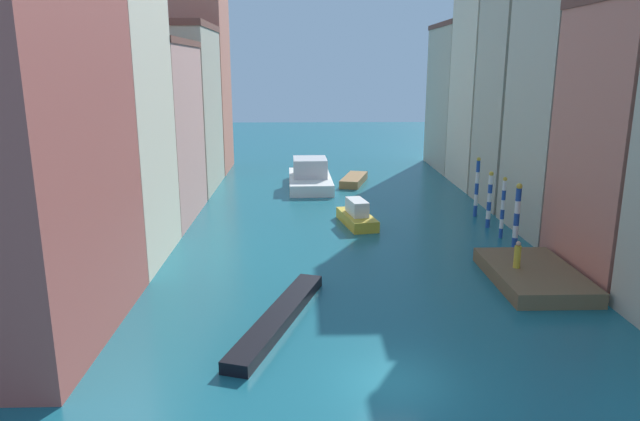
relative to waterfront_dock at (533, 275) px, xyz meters
The scene contains 19 objects.
ground_plane 17.22m from the waterfront_dock, 121.81° to the left, with size 154.00×154.00×0.00m, color #196070.
building_left_1 26.45m from the waterfront_dock, 169.25° to the left, with size 7.97×8.68×18.13m.
building_left_2 29.11m from the waterfront_dock, 149.65° to the left, with size 7.97×10.83×13.20m.
building_left_3 36.20m from the waterfront_dock, 133.77° to the left, with size 7.97×10.96×15.08m.
building_left_4 44.32m from the waterfront_dock, 124.69° to the left, with size 7.97×8.06×21.19m.
building_right_2 14.96m from the waterfront_dock, 56.51° to the left, with size 7.97×8.36×19.68m.
building_right_3 20.88m from the waterfront_dock, 70.37° to the left, with size 7.97×7.32×17.92m.
building_right_4 29.05m from the waterfront_dock, 76.30° to the left, with size 7.97×8.64×22.16m.
building_right_5 37.44m from the waterfront_dock, 79.96° to the left, with size 7.97×11.19×15.89m.
waterfront_dock is the anchor object (origin of this frame).
person_on_dock 1.41m from the waterfront_dock, behind, with size 0.36×0.36×1.48m.
mooring_pole_0 6.07m from the waterfront_dock, 79.80° to the left, with size 0.37×0.37×4.29m.
mooring_pole_1 8.54m from the waterfront_dock, 82.97° to the left, with size 0.28×0.28×4.19m.
mooring_pole_2 11.04m from the waterfront_dock, 85.09° to the left, with size 0.34×0.34×4.11m.
mooring_pole_3 14.24m from the waterfront_dock, 86.14° to the left, with size 0.31×0.31×4.62m.
vaporetto_white 28.30m from the waterfront_dock, 114.49° to the left, with size 4.25×9.87×2.78m.
gondola_black 14.26m from the waterfront_dock, 160.82° to the right, with size 4.17×9.78×0.54m.
motorboat_0 14.58m from the waterfront_dock, 125.38° to the left, with size 2.80×5.28×1.87m.
motorboat_1 28.16m from the waterfront_dock, 105.16° to the left, with size 3.28×6.15×0.75m.
Camera 1 is at (-3.21, -19.02, 11.32)m, focal length 32.39 mm.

